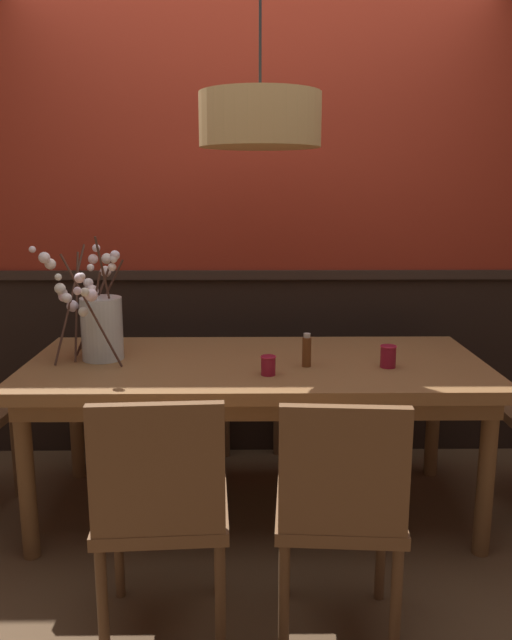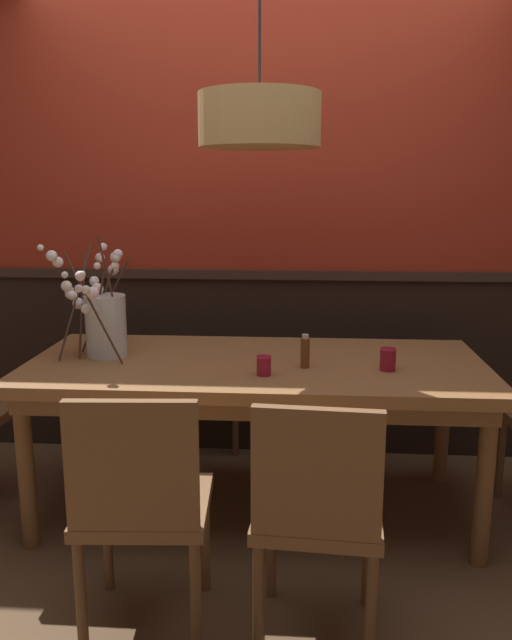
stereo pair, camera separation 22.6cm
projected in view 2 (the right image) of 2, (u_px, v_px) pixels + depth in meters
ground_plane at (256, 510)px, 3.01m from camera, size 24.00×24.00×0.00m
back_wall at (266, 210)px, 3.47m from camera, size 5.34×0.14×2.78m
dining_table at (256, 378)px, 2.88m from camera, size 2.05×0.93×0.74m
chair_near_side_left at (141, 500)px, 2.07m from camera, size 0.45×0.44×0.88m
chair_near_side_right at (317, 509)px, 2.02m from camera, size 0.44×0.44×0.88m
chair_far_side_left at (209, 356)px, 3.75m from camera, size 0.42×0.40×0.92m
chair_far_side_right at (320, 358)px, 3.74m from camera, size 0.44×0.41×0.89m
vase_with_blossoms at (103, 320)px, 2.92m from camera, size 0.44×0.58×0.56m
candle_holder_nearer_center at (388, 359)px, 2.70m from camera, size 0.07×0.07×0.10m
candle_holder_nearer_edge at (264, 365)px, 2.63m from camera, size 0.07×0.07×0.08m
condiment_bottle at (305, 352)px, 2.74m from camera, size 0.04×0.04×0.15m
pendant_lamp at (259, 120)px, 2.62m from camera, size 0.51×0.51×1.11m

